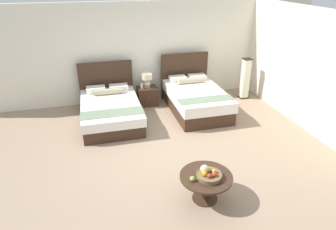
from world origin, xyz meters
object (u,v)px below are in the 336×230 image
at_px(fruit_bowl, 208,174).
at_px(vase, 142,86).
at_px(table_lamp, 147,79).
at_px(coffee_table, 206,181).
at_px(bed_near_corner, 195,98).
at_px(nightstand, 148,96).
at_px(bed_near_window, 110,109).
at_px(floor_lamp_corner, 245,79).
at_px(loose_apple, 192,179).

bearing_deg(fruit_bowl, vase, 94.21).
xyz_separation_m(table_lamp, coffee_table, (0.12, -4.02, -0.38)).
xyz_separation_m(bed_near_corner, nightstand, (-1.14, 0.69, -0.08)).
distance_m(bed_near_window, fruit_bowl, 3.59).
distance_m(bed_near_corner, fruit_bowl, 3.51).
height_order(coffee_table, fruit_bowl, fruit_bowl).
height_order(fruit_bowl, floor_lamp_corner, floor_lamp_corner).
height_order(coffee_table, loose_apple, loose_apple).
height_order(bed_near_window, bed_near_corner, bed_near_corner).
bearing_deg(vase, coffee_table, -85.96).
bearing_deg(table_lamp, vase, -159.27).
xyz_separation_m(nightstand, table_lamp, (-0.00, 0.02, 0.49)).
height_order(vase, coffee_table, vase).
xyz_separation_m(loose_apple, floor_lamp_corner, (2.93, 3.82, 0.08)).
xyz_separation_m(nightstand, loose_apple, (-0.13, -4.07, 0.25)).
distance_m(nightstand, coffee_table, 4.01).
bearing_deg(bed_near_corner, fruit_bowl, -106.63).
xyz_separation_m(coffee_table, loose_apple, (-0.25, -0.07, 0.14)).
bearing_deg(nightstand, fruit_bowl, -88.07).
distance_m(bed_near_corner, floor_lamp_corner, 1.74).
bearing_deg(floor_lamp_corner, loose_apple, -127.48).
relative_size(vase, loose_apple, 1.73).
bearing_deg(fruit_bowl, loose_apple, -176.11).
bearing_deg(floor_lamp_corner, bed_near_corner, -164.86).
distance_m(table_lamp, coffee_table, 4.04).
bearing_deg(nightstand, bed_near_corner, -31.33).
xyz_separation_m(nightstand, coffee_table, (0.12, -4.00, 0.11)).
bearing_deg(fruit_bowl, table_lamp, 91.92).
bearing_deg(fruit_bowl, bed_near_window, 109.80).
bearing_deg(floor_lamp_corner, nightstand, 175.01).
xyz_separation_m(table_lamp, loose_apple, (-0.13, -4.09, -0.24)).
bearing_deg(nightstand, bed_near_window, -147.53).
relative_size(coffee_table, floor_lamp_corner, 0.72).
xyz_separation_m(bed_near_window, nightstand, (1.08, 0.68, -0.04)).
xyz_separation_m(bed_near_window, floor_lamp_corner, (3.88, 0.44, 0.30)).
bearing_deg(coffee_table, loose_apple, -165.46).
xyz_separation_m(vase, floor_lamp_corner, (2.96, -0.20, 0.01)).
xyz_separation_m(vase, loose_apple, (0.03, -4.03, -0.07)).
height_order(bed_near_window, vase, bed_near_window).
bearing_deg(floor_lamp_corner, bed_near_window, -173.53).
height_order(table_lamp, vase, table_lamp).
height_order(table_lamp, floor_lamp_corner, floor_lamp_corner).
xyz_separation_m(coffee_table, floor_lamp_corner, (2.68, 3.76, 0.23)).
distance_m(bed_near_corner, loose_apple, 3.61).
bearing_deg(bed_near_window, nightstand, 32.47).
height_order(bed_near_window, table_lamp, bed_near_window).
bearing_deg(bed_near_corner, floor_lamp_corner, 15.14).
distance_m(coffee_table, floor_lamp_corner, 4.62).
distance_m(nightstand, floor_lamp_corner, 2.83).
relative_size(bed_near_corner, loose_apple, 26.18).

